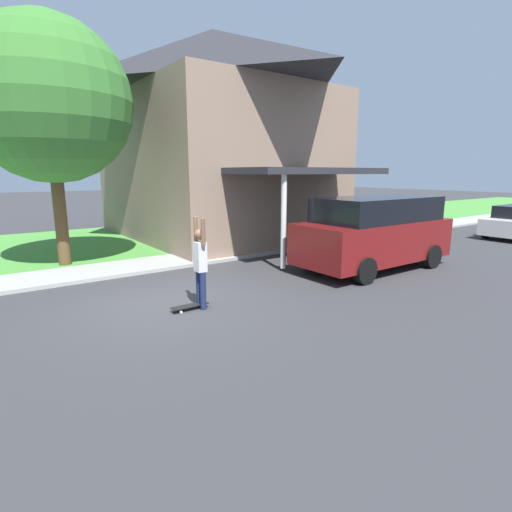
# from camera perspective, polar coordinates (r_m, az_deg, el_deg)

# --- Properties ---
(ground_plane) EXTENTS (120.00, 120.00, 0.00)m
(ground_plane) POSITION_cam_1_polar(r_m,az_deg,el_deg) (9.19, -12.60, -6.41)
(ground_plane) COLOR #333335
(lawn) EXTENTS (10.00, 80.00, 0.08)m
(lawn) POSITION_cam_1_polar(r_m,az_deg,el_deg) (18.80, -5.50, 3.25)
(lawn) COLOR #478E38
(lawn) RESTS_ON ground_plane
(sidewalk) EXTENTS (1.80, 80.00, 0.10)m
(sidewalk) POSITION_cam_1_polar(r_m,az_deg,el_deg) (15.21, 2.91, 1.29)
(sidewalk) COLOR #9E9E99
(sidewalk) RESTS_ON ground_plane
(house) EXTENTS (12.49, 8.18, 8.60)m
(house) POSITION_cam_1_polar(r_m,az_deg,el_deg) (18.33, -5.95, 17.15)
(house) COLOR #89705B
(house) RESTS_ON lawn
(lawn_tree_near) EXTENTS (4.59, 4.59, 7.03)m
(lawn_tree_near) POSITION_cam_1_polar(r_m,az_deg,el_deg) (13.38, -27.47, 19.03)
(lawn_tree_near) COLOR brown
(lawn_tree_near) RESTS_ON lawn
(suv_parked) EXTENTS (2.20, 4.96, 2.13)m
(suv_parked) POSITION_cam_1_polar(r_m,az_deg,el_deg) (12.30, 16.61, 3.37)
(suv_parked) COLOR maroon
(suv_parked) RESTS_ON ground_plane
(skateboarder) EXTENTS (0.41, 0.22, 1.93)m
(skateboarder) POSITION_cam_1_polar(r_m,az_deg,el_deg) (8.37, -7.96, -0.92)
(skateboarder) COLOR #192347
(skateboarder) RESTS_ON ground_plane
(skateboard) EXTENTS (0.23, 0.81, 0.10)m
(skateboard) POSITION_cam_1_polar(r_m,az_deg,el_deg) (8.56, -9.42, -7.06)
(skateboard) COLOR black
(skateboard) RESTS_ON ground_plane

